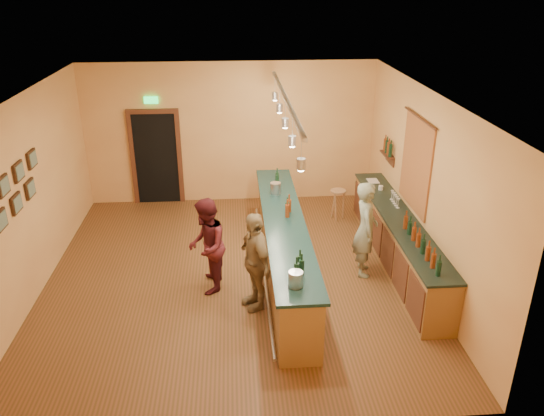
{
  "coord_description": "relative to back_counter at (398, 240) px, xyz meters",
  "views": [
    {
      "loc": [
        0.05,
        -8.16,
        4.89
      ],
      "look_at": [
        0.69,
        0.2,
        1.19
      ],
      "focal_mm": 35.0,
      "sensor_mm": 36.0,
      "label": 1
    }
  ],
  "objects": [
    {
      "name": "bar_stool",
      "position": [
        -0.71,
        1.99,
        0.05
      ],
      "size": [
        0.33,
        0.33,
        0.68
      ],
      "rotation": [
        0.0,
        0.0,
        -0.23
      ],
      "color": "#926242",
      "rests_on": "floor"
    },
    {
      "name": "tasting_bar",
      "position": [
        -2.09,
        -0.18,
        0.12
      ],
      "size": [
        0.74,
        5.1,
        1.38
      ],
      "color": "brown",
      "rests_on": "floor"
    },
    {
      "name": "wall_back",
      "position": [
        -2.97,
        3.32,
        1.11
      ],
      "size": [
        6.5,
        0.02,
        3.2
      ],
      "primitive_type": "cube",
      "color": "#D38D4F",
      "rests_on": "floor"
    },
    {
      "name": "back_counter",
      "position": [
        0.0,
        0.0,
        0.0
      ],
      "size": [
        0.6,
        4.55,
        1.27
      ],
      "color": "brown",
      "rests_on": "floor"
    },
    {
      "name": "floor",
      "position": [
        -2.97,
        -0.18,
        -0.49
      ],
      "size": [
        7.0,
        7.0,
        0.0
      ],
      "primitive_type": "plane",
      "color": "#543918",
      "rests_on": "ground"
    },
    {
      "name": "wall_left",
      "position": [
        -6.22,
        -0.18,
        1.11
      ],
      "size": [
        0.02,
        7.0,
        3.2
      ],
      "primitive_type": "cube",
      "color": "#D38D4F",
      "rests_on": "floor"
    },
    {
      "name": "ceiling",
      "position": [
        -2.97,
        -0.18,
        2.71
      ],
      "size": [
        6.5,
        7.0,
        0.02
      ],
      "primitive_type": "cube",
      "color": "silver",
      "rests_on": "wall_back"
    },
    {
      "name": "doorway",
      "position": [
        -4.67,
        3.3,
        0.64
      ],
      "size": [
        1.15,
        0.09,
        2.48
      ],
      "color": "black",
      "rests_on": "wall_back"
    },
    {
      "name": "customer_b",
      "position": [
        -2.64,
        -1.14,
        0.33
      ],
      "size": [
        0.71,
        1.03,
        1.63
      ],
      "primitive_type": "imported",
      "rotation": [
        0.0,
        0.0,
        -1.21
      ],
      "color": "#997A51",
      "rests_on": "floor"
    },
    {
      "name": "bartender",
      "position": [
        -0.68,
        -0.25,
        0.37
      ],
      "size": [
        0.48,
        0.67,
        1.72
      ],
      "primitive_type": "imported",
      "rotation": [
        0.0,
        0.0,
        1.45
      ],
      "color": "gray",
      "rests_on": "floor"
    },
    {
      "name": "wall_right",
      "position": [
        0.28,
        -0.18,
        1.11
      ],
      "size": [
        0.02,
        7.0,
        3.2
      ],
      "primitive_type": "cube",
      "color": "#D38D4F",
      "rests_on": "floor"
    },
    {
      "name": "picture_grid",
      "position": [
        -6.18,
        -0.93,
        1.46
      ],
      "size": [
        0.06,
        2.2,
        0.7
      ],
      "primitive_type": null,
      "color": "#382111",
      "rests_on": "wall_left"
    },
    {
      "name": "wall_front",
      "position": [
        -2.97,
        -3.68,
        1.11
      ],
      "size": [
        6.5,
        0.02,
        3.2
      ],
      "primitive_type": "cube",
      "color": "#D38D4F",
      "rests_on": "floor"
    },
    {
      "name": "tapestry",
      "position": [
        0.26,
        0.22,
        1.36
      ],
      "size": [
        0.03,
        1.4,
        1.6
      ],
      "primitive_type": "cube",
      "color": "maroon",
      "rests_on": "wall_right"
    },
    {
      "name": "customer_a",
      "position": [
        -3.4,
        -0.59,
        0.33
      ],
      "size": [
        0.65,
        0.82,
        1.63
      ],
      "primitive_type": "imported",
      "rotation": [
        0.0,
        0.0,
        -1.61
      ],
      "color": "#59191E",
      "rests_on": "floor"
    },
    {
      "name": "pendant_track",
      "position": [
        -2.09,
        -0.18,
        2.5
      ],
      "size": [
        0.11,
        4.6,
        0.5
      ],
      "color": "silver",
      "rests_on": "ceiling"
    },
    {
      "name": "bottle_shelf",
      "position": [
        0.2,
        1.72,
        1.18
      ],
      "size": [
        0.17,
        0.55,
        0.54
      ],
      "color": "#542A19",
      "rests_on": "wall_right"
    }
  ]
}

